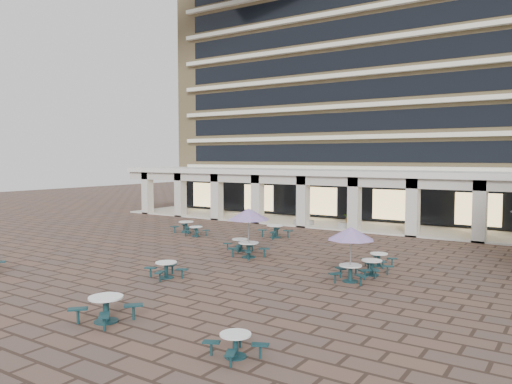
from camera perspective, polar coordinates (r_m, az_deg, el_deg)
ground at (r=27.51m, az=-2.99°, el=-7.35°), size 120.00×120.00×0.00m
apartment_building at (r=50.32m, az=14.86°, el=12.08°), size 40.00×15.50×25.20m
retail_arcade at (r=39.93m, az=9.71°, el=0.48°), size 42.00×6.60×4.40m
picnic_table_2 at (r=17.52m, az=-16.78°, el=-12.44°), size 1.95×1.95×0.85m
picnic_table_3 at (r=14.11m, az=-2.36°, el=-16.86°), size 1.75×1.75×0.65m
picnic_table_5 at (r=22.98m, az=-10.23°, el=-8.58°), size 1.98×1.98×0.73m
picnic_table_6 at (r=26.87m, az=-0.86°, el=-2.77°), size 2.29×2.29×2.65m
picnic_table_7 at (r=23.75m, az=13.09°, el=-8.24°), size 1.79×1.79×0.70m
picnic_table_8 at (r=34.50m, az=-6.88°, el=-4.38°), size 1.52×1.52×0.68m
picnic_table_9 at (r=33.72m, az=2.20°, el=-4.37°), size 2.32×2.32×0.85m
picnic_table_10 at (r=29.01m, az=-1.85°, el=-5.92°), size 1.86×1.86×0.70m
picnic_table_11 at (r=22.03m, az=10.79°, el=-4.91°), size 2.07×2.07×2.39m
picnic_table_12 at (r=36.30m, az=-8.00°, el=-3.85°), size 1.97×1.97×0.80m
picnic_table_13 at (r=25.75m, az=13.86°, el=-7.38°), size 1.61×1.61×0.65m
planter_left at (r=39.45m, az=5.49°, el=-3.13°), size 1.50×0.82×1.29m
planter_right at (r=37.83m, az=10.59°, el=-3.42°), size 1.50×0.82×1.34m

